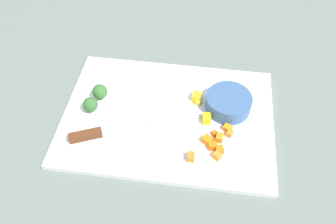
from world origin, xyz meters
name	(u,v)px	position (x,y,z in m)	size (l,w,h in m)	color
ground_plane	(168,119)	(0.00, 0.00, 0.00)	(4.00, 4.00, 0.00)	slate
cutting_board	(168,117)	(0.00, 0.00, 0.01)	(0.44, 0.32, 0.01)	white
prep_bowl	(228,103)	(0.12, 0.04, 0.03)	(0.10, 0.10, 0.03)	#385A8C
chef_knife	(125,128)	(-0.08, -0.05, 0.02)	(0.32, 0.15, 0.02)	silver
carrot_dice_0	(191,157)	(0.06, -0.10, 0.02)	(0.02, 0.01, 0.01)	orange
carrot_dice_1	(215,133)	(0.10, -0.04, 0.02)	(0.01, 0.01, 0.01)	orange
carrot_dice_2	(228,128)	(0.13, -0.02, 0.02)	(0.01, 0.02, 0.01)	orange
carrot_dice_3	(207,140)	(0.09, -0.06, 0.02)	(0.02, 0.02, 0.01)	orange
carrot_dice_4	(213,146)	(0.10, -0.07, 0.02)	(0.02, 0.01, 0.01)	orange
carrot_dice_5	(219,138)	(0.11, -0.05, 0.02)	(0.01, 0.02, 0.01)	orange
carrot_dice_6	(220,150)	(0.11, -0.08, 0.02)	(0.01, 0.02, 0.01)	orange
carrot_dice_7	(217,156)	(0.11, -0.09, 0.02)	(0.01, 0.01, 0.01)	orange
carrot_dice_8	(230,133)	(0.13, -0.04, 0.02)	(0.01, 0.01, 0.01)	orange
pepper_dice_0	(198,102)	(0.06, 0.04, 0.02)	(0.01, 0.01, 0.01)	yellow
pepper_dice_1	(207,119)	(0.08, -0.01, 0.02)	(0.02, 0.02, 0.02)	yellow
pepper_dice_2	(197,97)	(0.06, 0.05, 0.02)	(0.02, 0.02, 0.02)	yellow
broccoli_floret_0	(100,92)	(-0.15, 0.03, 0.03)	(0.03, 0.03, 0.04)	#81B25C
broccoli_floret_1	(90,105)	(-0.16, -0.01, 0.03)	(0.03, 0.03, 0.04)	#93B258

